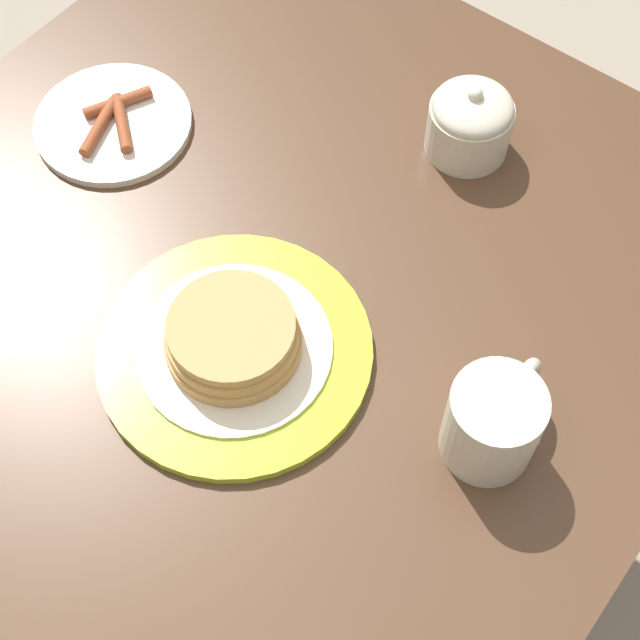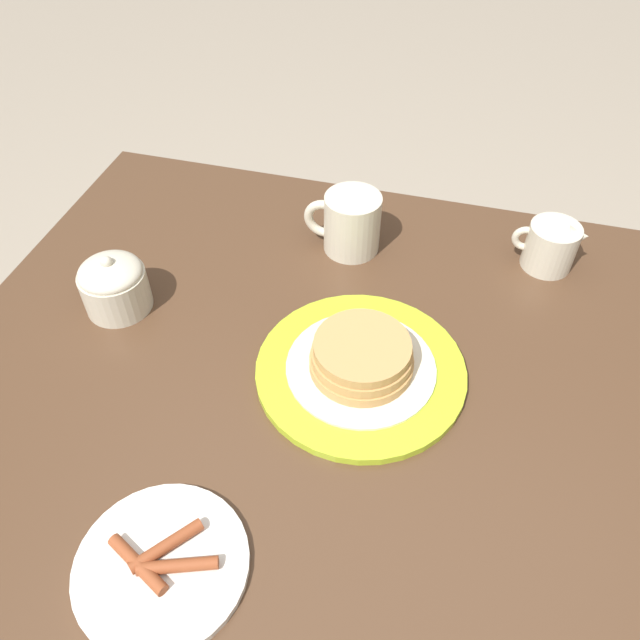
# 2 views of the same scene
# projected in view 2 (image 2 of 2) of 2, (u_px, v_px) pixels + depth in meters

# --- Properties ---
(ground_plane) EXTENTS (8.00, 8.00, 0.00)m
(ground_plane) POSITION_uv_depth(u_px,v_px,m) (330.00, 593.00, 1.34)
(ground_plane) COLOR gray
(dining_table) EXTENTS (1.11, 0.93, 0.72)m
(dining_table) POSITION_uv_depth(u_px,v_px,m) (335.00, 442.00, 0.91)
(dining_table) COLOR #4C3321
(dining_table) RESTS_ON ground_plane
(pancake_plate) EXTENTS (0.28, 0.28, 0.06)m
(pancake_plate) POSITION_uv_depth(u_px,v_px,m) (361.00, 364.00, 0.83)
(pancake_plate) COLOR #AAC628
(pancake_plate) RESTS_ON dining_table
(side_plate_bacon) EXTENTS (0.19, 0.19, 0.02)m
(side_plate_bacon) POSITION_uv_depth(u_px,v_px,m) (162.00, 565.00, 0.66)
(side_plate_bacon) COLOR silver
(side_plate_bacon) RESTS_ON dining_table
(coffee_mug) EXTENTS (0.13, 0.09, 0.10)m
(coffee_mug) POSITION_uv_depth(u_px,v_px,m) (350.00, 222.00, 0.99)
(coffee_mug) COLOR beige
(coffee_mug) RESTS_ON dining_table
(creamer_pitcher) EXTENTS (0.11, 0.08, 0.08)m
(creamer_pitcher) POSITION_uv_depth(u_px,v_px,m) (551.00, 245.00, 0.97)
(creamer_pitcher) COLOR beige
(creamer_pitcher) RESTS_ON dining_table
(sugar_bowl) EXTENTS (0.10, 0.10, 0.09)m
(sugar_bowl) POSITION_uv_depth(u_px,v_px,m) (114.00, 284.00, 0.90)
(sugar_bowl) COLOR beige
(sugar_bowl) RESTS_ON dining_table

